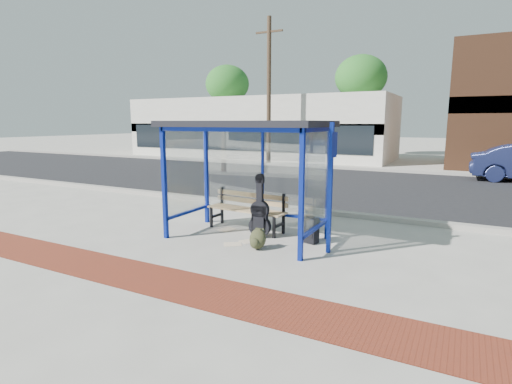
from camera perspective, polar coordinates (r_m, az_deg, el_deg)
The scene contains 19 objects.
ground at distance 8.39m, azimuth -1.40°, elevation -6.61°, with size 120.00×120.00×0.00m, color #B2ADA0.
brick_paver_strip at distance 6.38m, azimuth -13.11°, elevation -12.32°, with size 60.00×1.00×0.01m, color maroon.
curb_near at distance 10.92m, azimuth 6.02°, elevation -2.43°, with size 60.00×0.25×0.12m, color gray.
street_asphalt at distance 15.71m, azimuth 12.93°, elevation 0.96°, with size 60.00×10.00×0.00m, color black.
curb_far at distance 20.64m, azimuth 16.60°, elevation 3.06°, with size 60.00×0.25×0.12m, color gray.
far_sidewalk at distance 22.50m, azimuth 17.54°, elevation 3.41°, with size 60.00×4.00×0.01m, color #B2ADA0.
bus_shelter at distance 8.11m, azimuth -1.22°, elevation 7.68°, with size 3.30×1.80×2.42m.
storefront_white at distance 28.15m, azimuth 0.39°, elevation 9.16°, with size 18.00×6.04×4.00m.
tree_left at distance 34.25m, azimuth -4.12°, elevation 15.07°, with size 3.60×3.60×7.03m.
tree_mid at distance 29.99m, azimuth 14.77°, elevation 15.50°, with size 3.60×3.60×7.03m.
utility_pole_west at distance 22.77m, azimuth 1.85°, elevation 14.28°, with size 1.60×0.24×8.00m.
bench at distance 8.93m, azimuth -1.18°, elevation -2.27°, with size 1.91×0.61×0.89m.
guitar_bag at distance 8.36m, azimuth 0.55°, elevation -3.39°, with size 0.47×0.16×1.27m.
suitcase at distance 8.09m, azimuth 7.69°, elevation -5.42°, with size 0.36×0.28×0.56m.
backpack at distance 7.64m, azimuth 0.19°, elevation -6.79°, with size 0.34×0.31×0.40m.
sign_post at distance 7.32m, azimuth 10.64°, elevation 1.56°, with size 0.09×0.30×2.39m.
newspaper_a at distance 9.07m, azimuth -4.16°, elevation -5.35°, with size 0.36×0.28×0.01m, color white.
newspaper_b at distance 7.99m, azimuth -3.36°, elevation -7.46°, with size 0.35×0.28×0.01m, color white.
newspaper_c at distance 8.18m, azimuth -1.00°, elevation -7.03°, with size 0.35×0.28×0.01m, color white.
Camera 1 is at (3.92, -7.03, 2.39)m, focal length 28.00 mm.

